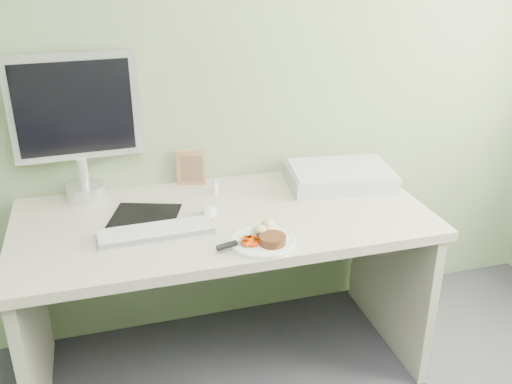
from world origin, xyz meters
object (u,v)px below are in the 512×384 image
object	(u,v)px
scanner	(340,177)
monitor	(76,120)
desk	(225,255)
plate	(263,242)

from	to	relation	value
scanner	monitor	distance (m)	1.12
scanner	monitor	xyz separation A→B (m)	(-1.07, 0.16, 0.30)
desk	plate	world-z (taller)	plate
plate	scanner	bearing A→B (deg)	41.29
plate	scanner	size ratio (longest dim) A/B	0.52
plate	scanner	xyz separation A→B (m)	(0.48, 0.42, 0.03)
monitor	scanner	bearing A→B (deg)	-10.60
scanner	monitor	size ratio (longest dim) A/B	0.75
scanner	plate	bearing A→B (deg)	-131.35
desk	monitor	world-z (taller)	monitor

